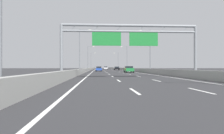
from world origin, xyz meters
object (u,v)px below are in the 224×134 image
streetlamp_left_mid (81,48)px  black_car (117,68)px  white_car (106,68)px  red_car (98,68)px  sign_gantry (129,37)px  streetlamp_right_far (127,57)px  streetlamp_right_mid (149,48)px  streetlamp_right_distant (118,60)px  green_car (129,69)px  yellow_car (99,68)px  orange_car (98,68)px  streetlamp_left_distant (91,60)px  blue_car (99,69)px  streetlamp_left_far (88,56)px

streetlamp_left_mid → black_car: size_ratio=2.23×
white_car → red_car: (-3.89, 19.83, -0.04)m
sign_gantry → streetlamp_left_mid: size_ratio=1.72×
streetlamp_right_far → black_car: 6.20m
streetlamp_right_mid → streetlamp_right_far: size_ratio=1.00×
streetlamp_right_distant → green_car: bearing=-93.2°
red_car → yellow_car: bearing=-89.7°
sign_gantry → orange_car: sign_gantry is taller
yellow_car → red_car: 48.84m
red_car → white_car: bearing=-78.9°
streetlamp_left_mid → yellow_car: streetlamp_left_mid is taller
sign_gantry → streetlamp_left_distant: 98.08m
sign_gantry → streetlamp_right_mid: 22.91m
streetlamp_right_far → yellow_car: 12.29m
green_car → yellow_car: (-6.93, 31.81, -0.02)m
green_car → blue_car: green_car is taller
blue_car → white_car: bearing=85.5°
streetlamp_left_far → orange_car: size_ratio=2.02×
blue_car → yellow_car: yellow_car is taller
streetlamp_right_far → streetlamp_left_distant: (-14.93, 38.10, 0.00)m
streetlamp_right_far → blue_car: 23.52m
streetlamp_left_mid → streetlamp_left_far: size_ratio=1.00×
yellow_car → blue_car: bearing=-90.0°
streetlamp_left_mid → red_car: size_ratio=2.06×
sign_gantry → black_car: bearing=86.4°
streetlamp_right_mid → streetlamp_right_distant: (0.00, 76.20, 0.00)m
streetlamp_right_mid → blue_car: bearing=121.6°
streetlamp_left_distant → streetlamp_right_distant: size_ratio=1.00×
black_car → orange_car: bearing=110.0°
streetlamp_right_distant → white_car: 14.87m
streetlamp_left_mid → streetlamp_left_far: (0.00, 38.10, 0.00)m
streetlamp_left_distant → green_car: (10.88, -72.90, -4.62)m
streetlamp_left_distant → streetlamp_right_distant: 14.93m
white_car → red_car: white_car is taller
streetlamp_left_far → yellow_car: (3.95, -2.99, -4.64)m
streetlamp_left_mid → yellow_car: size_ratio=2.25×
green_car → black_car: 36.56m
streetlamp_right_distant → yellow_car: 42.79m
streetlamp_right_distant → black_car: streetlamp_right_distant is taller
red_car → black_car: bearing=-80.3°
orange_car → white_car: white_car is taller
streetlamp_left_far → streetlamp_right_distant: size_ratio=1.00×
green_car → yellow_car: yellow_car is taller
streetlamp_left_distant → white_car: 14.99m
streetlamp_left_distant → green_car: 73.85m
green_car → streetlamp_right_mid: bearing=-39.1°
streetlamp_right_mid → red_car: size_ratio=2.06×
orange_car → red_car: red_car is taller
green_car → white_car: white_car is taller
blue_car → streetlamp_right_mid: bearing=-58.4°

